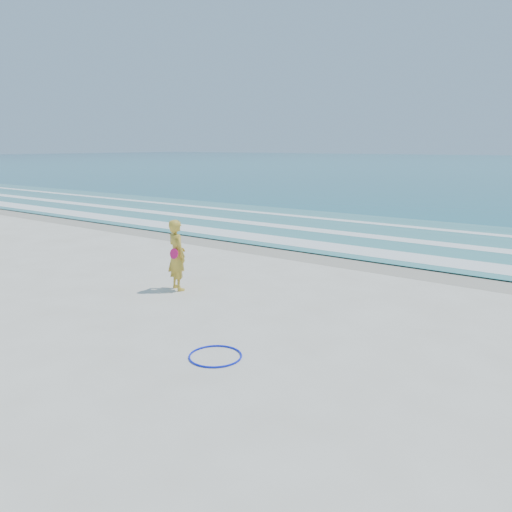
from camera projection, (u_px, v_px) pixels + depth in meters
The scene contains 8 objects.
ground at pixel (132, 346), 9.32m from camera, with size 400.00×400.00×0.00m, color silver.
wet_sand at pixel (346, 259), 16.43m from camera, with size 400.00×2.40×0.00m, color #B2A893.
shallow at pixel (400, 236), 20.37m from camera, with size 400.00×10.00×0.01m, color #59B7AD.
foam_near at pixel (362, 251), 17.45m from camera, with size 400.00×1.40×0.01m, color white.
foam_mid at pixel (393, 239), 19.74m from camera, with size 400.00×0.90×0.01m, color white.
foam_far at pixel (420, 228), 22.34m from camera, with size 400.00×0.60×0.01m, color white.
hoop at pixel (215, 356), 8.83m from camera, with size 0.95×0.95×0.03m, color #0B1CD2.
woman at pixel (177, 255), 12.79m from camera, with size 0.78×0.65×1.83m.
Camera 1 is at (7.01, -5.70, 3.67)m, focal length 35.00 mm.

